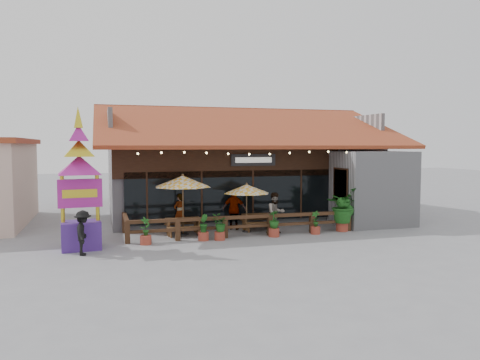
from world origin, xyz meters
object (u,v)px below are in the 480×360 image
object	(u,v)px
umbrella_left	(183,182)
thai_sign_tower	(79,169)
umbrella_right	(247,189)
pedestrian	(83,233)
picnic_table_left	(183,224)
tropical_plant	(342,206)
picnic_table_right	(259,219)

from	to	relation	value
umbrella_left	thai_sign_tower	world-z (taller)	thai_sign_tower
umbrella_right	pedestrian	size ratio (longest dim) A/B	1.39
thai_sign_tower	pedestrian	xyz separation A→B (m)	(0.11, -1.03, -2.22)
umbrella_left	picnic_table_left	size ratio (longest dim) A/B	2.07
umbrella_right	pedestrian	bearing A→B (deg)	-158.94
thai_sign_tower	tropical_plant	world-z (taller)	thai_sign_tower
picnic_table_right	umbrella_left	bearing A→B (deg)	-177.30
picnic_table_right	thai_sign_tower	bearing A→B (deg)	-165.67
umbrella_right	tropical_plant	bearing A→B (deg)	-13.98
picnic_table_right	thai_sign_tower	distance (m)	8.33
umbrella_left	umbrella_right	bearing A→B (deg)	-3.46
picnic_table_left	thai_sign_tower	xyz separation A→B (m)	(-4.15, -1.76, 2.54)
umbrella_right	tropical_plant	world-z (taller)	umbrella_right
picnic_table_left	tropical_plant	xyz separation A→B (m)	(7.07, -1.19, 0.66)
umbrella_right	pedestrian	xyz separation A→B (m)	(-6.89, -2.65, -1.14)
umbrella_left	thai_sign_tower	xyz separation A→B (m)	(-4.15, -1.80, 0.70)
umbrella_left	picnic_table_left	distance (m)	1.84
tropical_plant	thai_sign_tower	bearing A→B (deg)	-177.07
thai_sign_tower	pedestrian	bearing A→B (deg)	-83.93
tropical_plant	pedestrian	distance (m)	11.23
umbrella_left	picnic_table_right	xyz separation A→B (m)	(3.54, 0.17, -1.83)
umbrella_right	pedestrian	distance (m)	7.47
picnic_table_right	pedestrian	size ratio (longest dim) A/B	1.00
tropical_plant	picnic_table_right	bearing A→B (deg)	158.48
tropical_plant	pedestrian	size ratio (longest dim) A/B	1.25
umbrella_left	picnic_table_right	distance (m)	3.99
picnic_table_right	thai_sign_tower	size ratio (longest dim) A/B	0.28
picnic_table_left	pedestrian	distance (m)	4.92
picnic_table_left	tropical_plant	size ratio (longest dim) A/B	0.76
umbrella_right	pedestrian	world-z (taller)	umbrella_right
picnic_table_left	umbrella_left	bearing A→B (deg)	86.10
umbrella_left	thai_sign_tower	distance (m)	4.58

